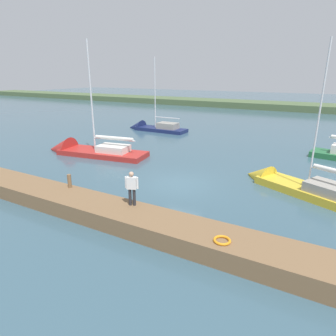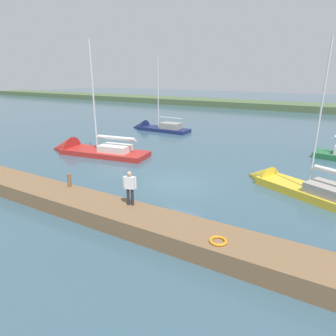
# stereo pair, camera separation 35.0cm
# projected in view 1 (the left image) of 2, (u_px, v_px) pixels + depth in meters

# --- Properties ---
(ground_plane) EXTENTS (200.00, 200.00, 0.00)m
(ground_plane) POSITION_uv_depth(u_px,v_px,m) (179.00, 184.00, 18.70)
(ground_plane) COLOR #385666
(far_shoreline) EXTENTS (180.00, 8.00, 2.40)m
(far_shoreline) POSITION_uv_depth(u_px,v_px,m) (287.00, 109.00, 57.24)
(far_shoreline) COLOR #4C603D
(far_shoreline) RESTS_ON ground_plane
(dock_pier) EXTENTS (26.70, 2.08, 0.80)m
(dock_pier) POSITION_uv_depth(u_px,v_px,m) (121.00, 216.00, 13.64)
(dock_pier) COLOR brown
(dock_pier) RESTS_ON ground_plane
(mooring_post_far) EXTENTS (0.21, 0.21, 0.74)m
(mooring_post_far) POSITION_uv_depth(u_px,v_px,m) (69.00, 181.00, 15.87)
(mooring_post_far) COLOR brown
(mooring_post_far) RESTS_ON dock_pier
(life_ring_buoy) EXTENTS (0.66, 0.66, 0.10)m
(life_ring_buoy) POSITION_uv_depth(u_px,v_px,m) (222.00, 240.00, 10.82)
(life_ring_buoy) COLOR orange
(life_ring_buoy) RESTS_ON dock_pier
(sailboat_near_dock) EXTENTS (8.33, 5.25, 9.33)m
(sailboat_near_dock) POSITION_uv_depth(u_px,v_px,m) (295.00, 188.00, 17.58)
(sailboat_near_dock) COLOR gold
(sailboat_near_dock) RESTS_ON ground_plane
(sailboat_mid_channel) EXTENTS (9.70, 3.88, 10.43)m
(sailboat_mid_channel) POSITION_uv_depth(u_px,v_px,m) (84.00, 152.00, 25.74)
(sailboat_mid_channel) COLOR #B22823
(sailboat_mid_channel) RESTS_ON ground_plane
(sailboat_inner_slip) EXTENTS (7.94, 2.26, 9.56)m
(sailboat_inner_slip) POSITION_uv_depth(u_px,v_px,m) (151.00, 129.00, 36.32)
(sailboat_inner_slip) COLOR navy
(sailboat_inner_slip) RESTS_ON ground_plane
(person_on_dock) EXTENTS (0.60, 0.36, 1.67)m
(person_on_dock) POSITION_uv_depth(u_px,v_px,m) (132.00, 186.00, 13.53)
(person_on_dock) COLOR #28282D
(person_on_dock) RESTS_ON dock_pier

